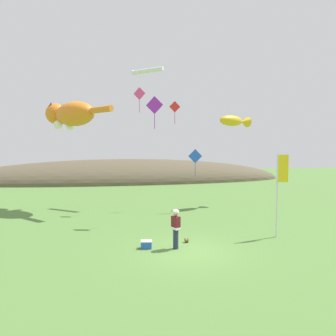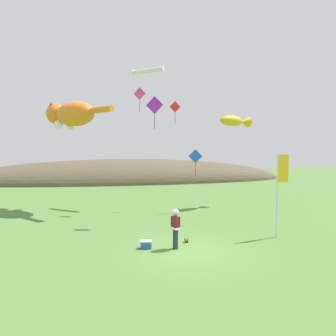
# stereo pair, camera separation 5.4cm
# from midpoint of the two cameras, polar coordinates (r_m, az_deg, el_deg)

# --- Properties ---
(ground_plane) EXTENTS (120.00, 120.00, 0.00)m
(ground_plane) POSITION_cam_midpoint_polar(r_m,az_deg,el_deg) (13.70, 3.59, -15.50)
(ground_plane) COLOR #517A38
(distant_hill_ridge) EXTENTS (49.81, 14.52, 6.62)m
(distant_hill_ridge) POSITION_cam_midpoint_polar(r_m,az_deg,el_deg) (46.17, -7.83, -2.40)
(distant_hill_ridge) COLOR brown
(distant_hill_ridge) RESTS_ON ground
(festival_attendant) EXTENTS (0.41, 0.49, 1.77)m
(festival_attendant) POSITION_cam_midpoint_polar(r_m,az_deg,el_deg) (13.71, 1.37, -11.32)
(festival_attendant) COLOR #232D47
(festival_attendant) RESTS_ON ground
(kite_spool) EXTENTS (0.14, 0.22, 0.22)m
(kite_spool) POSITION_cam_midpoint_polar(r_m,az_deg,el_deg) (14.85, 3.43, -13.57)
(kite_spool) COLOR olive
(kite_spool) RESTS_ON ground
(picnic_cooler) EXTENTS (0.55, 0.43, 0.36)m
(picnic_cooler) POSITION_cam_midpoint_polar(r_m,az_deg,el_deg) (14.00, -4.25, -14.31)
(picnic_cooler) COLOR blue
(picnic_cooler) RESTS_ON ground
(festival_banner_pole) EXTENTS (0.66, 0.08, 4.27)m
(festival_banner_pole) POSITION_cam_midpoint_polar(r_m,az_deg,el_deg) (16.28, 20.44, -2.62)
(festival_banner_pole) COLOR silver
(festival_banner_pole) RESTS_ON ground
(kite_giant_cat) EXTENTS (5.16, 5.65, 2.15)m
(kite_giant_cat) POSITION_cam_midpoint_polar(r_m,az_deg,el_deg) (24.23, -18.10, 9.65)
(kite_giant_cat) COLOR orange
(kite_fish_windsock) EXTENTS (3.27, 2.06, 0.98)m
(kite_fish_windsock) POSITION_cam_midpoint_polar(r_m,az_deg,el_deg) (25.01, 12.44, 8.75)
(kite_fish_windsock) COLOR gold
(kite_tube_streamer) EXTENTS (2.48, 2.12, 0.44)m
(kite_tube_streamer) POSITION_cam_midpoint_polar(r_m,az_deg,el_deg) (25.91, -4.04, 18.00)
(kite_tube_streamer) COLOR white
(kite_diamond_violet) EXTENTS (0.98, 0.51, 1.99)m
(kite_diamond_violet) POSITION_cam_midpoint_polar(r_m,az_deg,el_deg) (18.59, -2.67, 11.82)
(kite_diamond_violet) COLOR purple
(kite_diamond_blue) EXTENTS (1.05, 0.05, 1.95)m
(kite_diamond_blue) POSITION_cam_midpoint_polar(r_m,az_deg,el_deg) (22.04, 5.14, 2.20)
(kite_diamond_blue) COLOR blue
(kite_diamond_pink) EXTENTS (0.83, 0.47, 1.83)m
(kite_diamond_pink) POSITION_cam_midpoint_polar(r_m,az_deg,el_deg) (22.63, -5.54, 13.87)
(kite_diamond_pink) COLOR #E53F8C
(kite_diamond_red) EXTENTS (0.88, 0.06, 1.78)m
(kite_diamond_red) POSITION_cam_midpoint_polar(r_m,az_deg,el_deg) (23.59, 1.23, 11.51)
(kite_diamond_red) COLOR red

